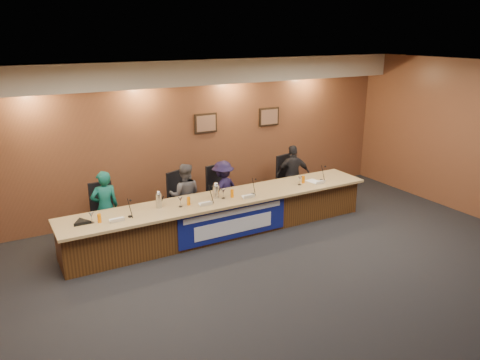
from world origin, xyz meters
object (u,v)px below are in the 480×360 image
object	(u,v)px
office_chair_b	(183,202)
office_chair_c	(221,195)
dais_body	(223,216)
carafe_mid	(216,192)
panelist_c	(223,190)
panelist_b	(185,195)
panelist_a	(105,207)
carafe_left	(159,201)
office_chair_a	(105,216)
panelist_d	(293,175)
speakerphone	(82,222)
banner	(234,222)
office_chair_d	(290,182)

from	to	relation	value
office_chair_b	office_chair_c	distance (m)	0.84
dais_body	carafe_mid	world-z (taller)	carafe_mid
office_chair_c	panelist_c	bearing A→B (deg)	-98.15
panelist_b	dais_body	bearing A→B (deg)	150.61
panelist_a	carafe_left	size ratio (longest dim) A/B	5.22
panelist_b	office_chair_a	world-z (taller)	panelist_b
panelist_d	office_chair_b	distance (m)	2.59
panelist_b	speakerphone	distance (m)	2.23
panelist_d	office_chair_b	size ratio (longest dim) A/B	2.82
carafe_left	panelist_b	bearing A→B (deg)	40.47
office_chair_b	panelist_a	bearing A→B (deg)	162.85
carafe_mid	banner	bearing A→B (deg)	-70.29
panelist_a	office_chair_c	distance (m)	2.41
carafe_mid	speakerphone	world-z (taller)	carafe_mid
panelist_d	carafe_left	size ratio (longest dim) A/B	5.14
office_chair_c	speakerphone	distance (m)	3.07
panelist_b	office_chair_a	xyz separation A→B (m)	(-1.56, 0.10, -0.17)
banner	office_chair_b	bearing A→B (deg)	112.41
panelist_b	carafe_left	size ratio (longest dim) A/B	4.91
banner	office_chair_c	size ratio (longest dim) A/B	4.58
panelist_b	carafe_left	bearing A→B (deg)	65.24
dais_body	office_chair_a	bearing A→B (deg)	159.08
banner	panelist_c	size ratio (longest dim) A/B	1.79
panelist_a	panelist_c	distance (m)	2.40
dais_body	panelist_a	xyz separation A→B (m)	(-2.05, 0.68, 0.34)
office_chair_c	banner	bearing A→B (deg)	-114.26
panelist_c	carafe_mid	distance (m)	0.88
dais_body	office_chair_b	distance (m)	0.94
office_chair_a	panelist_c	bearing A→B (deg)	-0.72
panelist_b	office_chair_d	world-z (taller)	panelist_b
panelist_a	carafe_left	world-z (taller)	panelist_a
panelist_b	speakerphone	world-z (taller)	panelist_b
dais_body	office_chair_d	xyz separation A→B (m)	(2.09, 0.78, 0.13)
panelist_d	office_chair_c	distance (m)	1.76
banner	speakerphone	distance (m)	2.66
panelist_c	speakerphone	size ratio (longest dim) A/B	3.84
panelist_b	panelist_c	size ratio (longest dim) A/B	1.05
panelist_b	office_chair_a	bearing A→B (deg)	21.09
panelist_c	panelist_d	xyz separation A→B (m)	(1.74, 0.00, 0.06)
carafe_mid	dais_body	bearing A→B (deg)	-1.36
panelist_b	carafe_mid	distance (m)	0.80
banner	dais_body	bearing A→B (deg)	90.00
office_chair_a	dais_body	bearing A→B (deg)	-19.26
banner	speakerphone	xyz separation A→B (m)	(-2.60, 0.38, 0.40)
panelist_a	panelist_d	size ratio (longest dim) A/B	1.02
banner	panelist_c	xyz separation A→B (m)	(0.35, 1.10, 0.23)
office_chair_c	carafe_left	bearing A→B (deg)	-163.05
panelist_d	office_chair_c	xyz separation A→B (m)	(-1.74, 0.10, -0.20)
panelist_c	office_chair_a	xyz separation A→B (m)	(-2.40, 0.10, -0.13)
panelist_c	panelist_a	bearing A→B (deg)	-24.13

